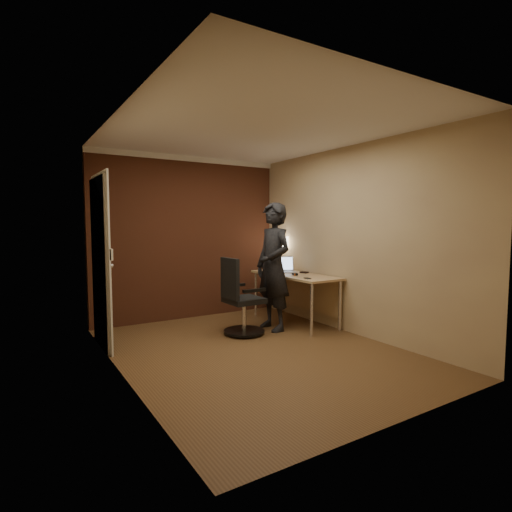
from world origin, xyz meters
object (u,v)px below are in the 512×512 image
object	(u,v)px
laptop	(284,268)
office_chair	(240,302)
phone	(307,278)
wallet	(304,272)
desk_lamp	(279,244)
mouse	(295,274)
desk	(299,282)
person	(273,267)

from	to	relation	value
laptop	office_chair	xyz separation A→B (m)	(-1.03, -0.45, -0.35)
laptop	phone	xyz separation A→B (m)	(-0.18, -0.79, -0.06)
wallet	desk_lamp	bearing A→B (deg)	92.14
desk_lamp	mouse	bearing A→B (deg)	-108.36
wallet	phone	bearing A→B (deg)	-124.84
desk	wallet	distance (m)	0.19
laptop	office_chair	world-z (taller)	office_chair
desk	wallet	size ratio (longest dim) A/B	13.64
laptop	mouse	bearing A→B (deg)	-103.64
phone	person	bearing A→B (deg)	146.55
desk	person	bearing A→B (deg)	-166.65
desk	office_chair	size ratio (longest dim) A/B	1.49
mouse	desk_lamp	bearing A→B (deg)	89.41
desk_lamp	phone	xyz separation A→B (m)	(-0.33, -1.14, -0.41)
wallet	office_chair	xyz separation A→B (m)	(-1.21, -0.16, -0.30)
desk	office_chair	xyz separation A→B (m)	(-1.08, -0.13, -0.16)
phone	office_chair	bearing A→B (deg)	172.04
phone	wallet	world-z (taller)	wallet
laptop	person	size ratio (longest dim) A/B	0.23
wallet	office_chair	size ratio (longest dim) A/B	0.11
person	mouse	bearing A→B (deg)	92.11
desk_lamp	laptop	world-z (taller)	desk_lamp
laptop	phone	distance (m)	0.82
desk	desk_lamp	size ratio (longest dim) A/B	2.80
mouse	person	size ratio (longest dim) A/B	0.06
mouse	office_chair	xyz separation A→B (m)	(-0.93, -0.03, -0.30)
office_chair	laptop	bearing A→B (deg)	23.36
laptop	mouse	distance (m)	0.43
mouse	person	xyz separation A→B (m)	(-0.40, -0.02, 0.13)
desk	person	size ratio (longest dim) A/B	0.85
desk	person	distance (m)	0.63
mouse	office_chair	world-z (taller)	office_chair
laptop	office_chair	bearing A→B (deg)	-156.64
office_chair	phone	bearing A→B (deg)	-22.26
desk_lamp	laptop	bearing A→B (deg)	-113.77
desk	office_chair	bearing A→B (deg)	-173.07
laptop	wallet	world-z (taller)	laptop
laptop	office_chair	distance (m)	1.18
office_chair	desk	bearing A→B (deg)	6.93
desk_lamp	mouse	distance (m)	0.90
desk	laptop	size ratio (longest dim) A/B	3.69
office_chair	person	bearing A→B (deg)	0.18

